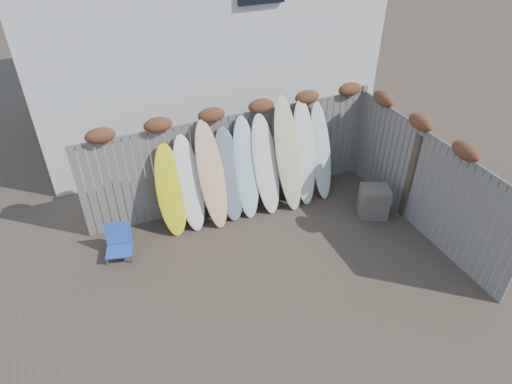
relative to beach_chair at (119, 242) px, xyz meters
name	(u,v)px	position (x,y,z in m)	size (l,w,h in m)	color
ground	(283,275)	(2.51, -1.67, -0.29)	(80.00, 80.00, 0.00)	#493A2D
back_fence	(235,152)	(2.57, 0.72, 0.90)	(6.05, 0.28, 2.24)	slate
right_fence	(424,176)	(5.51, -1.42, 0.86)	(0.28, 4.40, 2.24)	slate
beach_chair	(119,242)	(0.00, 0.00, 0.00)	(0.57, 0.59, 0.62)	#234BB0
wooden_crate	(374,202)	(4.94, -0.86, 0.04)	(0.56, 0.47, 0.65)	brown
lattice_panel	(398,163)	(5.62, -0.58, 0.64)	(0.05, 1.23, 1.85)	brown
surfboard_0	(171,191)	(1.12, 0.33, 0.60)	(0.54, 0.07, 1.84)	yellow
surfboard_1	(189,184)	(1.49, 0.35, 0.65)	(0.51, 0.07, 1.94)	white
surfboard_2	(212,176)	(1.92, 0.28, 0.76)	(0.51, 0.07, 2.18)	#EDB170
surfboard_3	(229,175)	(2.29, 0.33, 0.65)	(0.54, 0.07, 1.94)	slate
surfboard_4	(246,169)	(2.64, 0.32, 0.72)	(0.49, 0.07, 2.09)	silver
surfboard_5	(266,165)	(3.05, 0.28, 0.72)	(0.54, 0.07, 2.09)	silver
surfboard_6	(288,155)	(3.52, 0.25, 0.86)	(0.54, 0.07, 2.39)	beige
surfboard_7	(304,153)	(3.91, 0.29, 0.79)	(0.48, 0.07, 2.23)	silver
surfboard_8	(321,152)	(4.31, 0.30, 0.72)	(0.46, 0.07, 2.10)	silver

